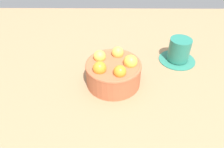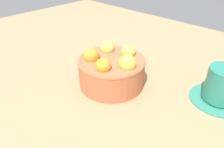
{
  "view_description": "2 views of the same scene",
  "coord_description": "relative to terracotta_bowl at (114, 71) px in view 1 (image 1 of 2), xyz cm",
  "views": [
    {
      "loc": [
        0.2,
        49.51,
        43.51
      ],
      "look_at": [
        0.61,
        -0.67,
        2.82
      ],
      "focal_mm": 34.37,
      "sensor_mm": 36.0,
      "label": 1
    },
    {
      "loc": [
        -29.84,
        31.28,
        30.33
      ],
      "look_at": [
        -0.47,
        0.35,
        3.29
      ],
      "focal_mm": 32.77,
      "sensor_mm": 36.0,
      "label": 2
    }
  ],
  "objects": [
    {
      "name": "ground_plane",
      "position": [
        0.02,
        -0.0,
        -5.96
      ],
      "size": [
        155.83,
        116.51,
        3.14
      ],
      "primitive_type": "cube",
      "color": "#997551"
    },
    {
      "name": "terracotta_bowl",
      "position": [
        0.0,
        0.0,
        0.0
      ],
      "size": [
        16.36,
        16.36,
        9.92
      ],
      "color": "#AD5938",
      "rests_on": "ground_plane"
    },
    {
      "name": "coffee_cup",
      "position": [
        -22.2,
        -12.07,
        -0.73
      ],
      "size": [
        12.48,
        12.48,
        8.27
      ],
      "color": "#2B7662",
      "rests_on": "ground_plane"
    }
  ]
}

